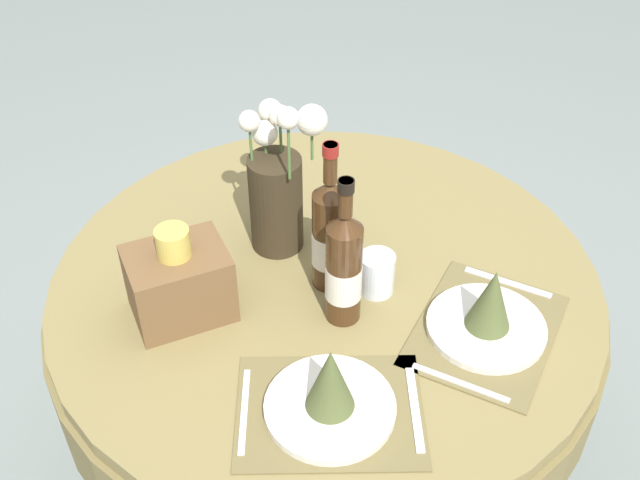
# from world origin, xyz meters

# --- Properties ---
(ground) EXTENTS (8.00, 8.00, 0.00)m
(ground) POSITION_xyz_m (0.00, 0.00, 0.00)
(ground) COLOR gray
(dining_table) EXTENTS (1.22, 1.22, 0.73)m
(dining_table) POSITION_xyz_m (0.00, 0.00, 0.60)
(dining_table) COLOR olive
(dining_table) RESTS_ON ground
(place_setting_left) EXTENTS (0.41, 0.37, 0.16)m
(place_setting_left) POSITION_xyz_m (-0.14, -0.33, 0.78)
(place_setting_left) COLOR brown
(place_setting_left) RESTS_ON dining_table
(place_setting_right) EXTENTS (0.43, 0.42, 0.16)m
(place_setting_right) POSITION_xyz_m (0.23, -0.28, 0.78)
(place_setting_right) COLOR brown
(place_setting_right) RESTS_ON dining_table
(flower_vase) EXTENTS (0.17, 0.23, 0.39)m
(flower_vase) POSITION_xyz_m (-0.05, 0.15, 0.89)
(flower_vase) COLOR #332819
(flower_vase) RESTS_ON dining_table
(wine_bottle_left) EXTENTS (0.07, 0.07, 0.34)m
(wine_bottle_left) POSITION_xyz_m (-0.02, -0.12, 0.86)
(wine_bottle_left) COLOR #422814
(wine_bottle_left) RESTS_ON dining_table
(wine_bottle_centre) EXTENTS (0.07, 0.07, 0.35)m
(wine_bottle_centre) POSITION_xyz_m (-0.00, -0.02, 0.86)
(wine_bottle_centre) COLOR #422814
(wine_bottle_centre) RESTS_ON dining_table
(tumbler_near_right) EXTENTS (0.08, 0.08, 0.09)m
(tumbler_near_right) POSITION_xyz_m (0.08, -0.08, 0.78)
(tumbler_near_right) COLOR silver
(tumbler_near_right) RESTS_ON dining_table
(woven_basket_side_left) EXTENTS (0.20, 0.15, 0.21)m
(woven_basket_side_left) POSITION_xyz_m (-0.31, 0.02, 0.81)
(woven_basket_side_left) COLOR brown
(woven_basket_side_left) RESTS_ON dining_table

